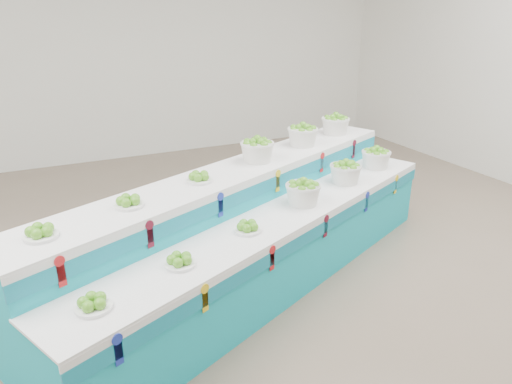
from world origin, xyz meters
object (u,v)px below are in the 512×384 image
Objects in this scene: basket_lower_left at (303,192)px; plate_upper_mid at (129,201)px; display_stand at (256,228)px; basket_upper_right at (335,124)px.

plate_upper_mid is at bearing -176.29° from basket_lower_left.
display_stand reaches higher than basket_lower_left.
basket_upper_right is (2.65, 1.18, 0.07)m from plate_upper_mid.
display_stand is 1.88m from basket_upper_right.
plate_upper_mid reaches higher than basket_lower_left.
basket_upper_right reaches higher than display_stand.
plate_upper_mid is at bearing -155.99° from basket_upper_right.
plate_upper_mid is at bearing 166.51° from display_stand.
plate_upper_mid is (-1.58, -0.10, 0.23)m from basket_lower_left.
basket_upper_right is (1.49, 0.97, 0.63)m from display_stand.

